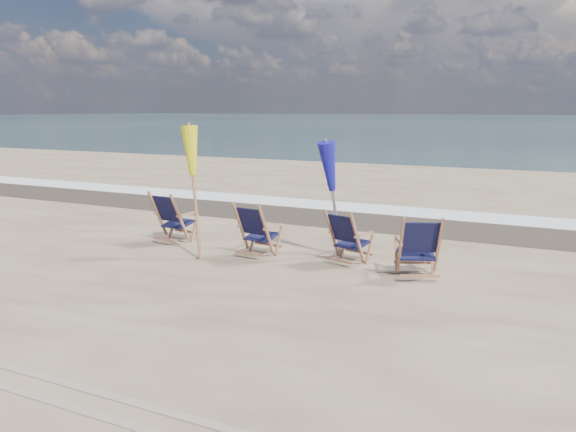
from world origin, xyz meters
name	(u,v)px	position (x,y,z in m)	size (l,w,h in m)	color
ocean	(541,121)	(0.00, 128.00, 0.00)	(400.00, 400.00, 0.00)	#335155
surf_foam	(390,210)	(0.00, 8.30, 0.00)	(200.00, 1.40, 0.01)	silver
wet_sand_strip	(372,220)	(0.00, 6.80, 0.00)	(200.00, 2.60, 0.00)	#42362A
tire_tracks	(32,420)	(0.00, -2.80, 0.01)	(80.00, 1.30, 0.01)	gray
beach_chair_0	(179,219)	(-2.61, 2.82, 0.52)	(0.66, 0.74, 1.03)	#111334
beach_chair_1	(266,232)	(-0.62, 2.61, 0.49)	(0.63, 0.71, 0.99)	#111334
beach_chair_2	(357,240)	(0.96, 2.83, 0.47)	(0.60, 0.68, 0.94)	#111334
beach_chair_3	(438,248)	(2.31, 2.69, 0.51)	(0.65, 0.73, 1.02)	#111334
umbrella_yellow	(194,158)	(-1.81, 2.23, 1.77)	(0.30, 0.30, 2.30)	#9C6346
umbrella_blue	(335,171)	(0.39, 3.24, 1.55)	(0.30, 0.30, 2.07)	#A5A5AD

